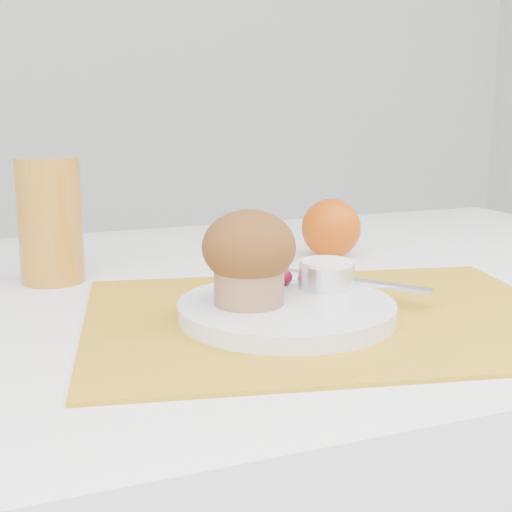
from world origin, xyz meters
name	(u,v)px	position (x,y,z in m)	size (l,w,h in m)	color
placemat	(328,317)	(-0.03, -0.11, 0.75)	(0.47, 0.35, 0.00)	#C18C1A
plate	(287,310)	(-0.07, -0.11, 0.76)	(0.21, 0.21, 0.02)	silver
ramekin	(326,276)	(-0.01, -0.07, 0.78)	(0.06, 0.06, 0.03)	silver
cream	(327,264)	(-0.01, -0.07, 0.80)	(0.06, 0.06, 0.01)	white
raspberry_near	(284,277)	(-0.05, -0.05, 0.78)	(0.02, 0.02, 0.02)	#590218
raspberry_far	(307,279)	(-0.03, -0.07, 0.78)	(0.02, 0.02, 0.02)	#55020F
butter_knife	(350,281)	(0.02, -0.07, 0.77)	(0.18, 0.01, 0.00)	silver
orange	(331,228)	(0.10, 0.14, 0.79)	(0.08, 0.08, 0.08)	#C14706
juice_glass	(50,220)	(-0.27, 0.14, 0.82)	(0.07, 0.07, 0.15)	#BC7A23
muffin	(249,256)	(-0.11, -0.10, 0.82)	(0.09, 0.09, 0.09)	#9F714D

